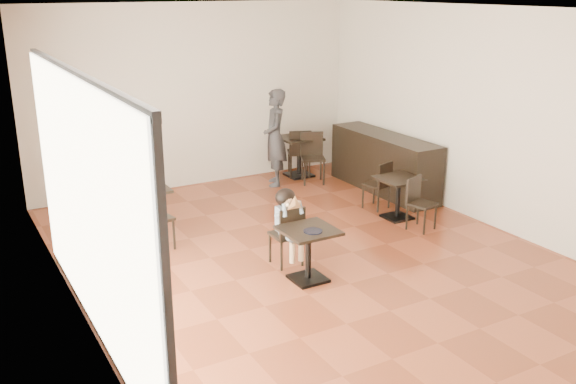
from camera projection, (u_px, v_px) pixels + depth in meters
floor at (316, 261)px, 8.46m from camera, size 6.00×8.00×0.01m
ceiling at (319, 9)px, 7.47m from camera, size 6.00×8.00×0.01m
wall_back at (196, 96)px, 11.27m from camera, size 6.00×0.01×3.20m
wall_left at (69, 177)px, 6.55m from camera, size 0.01×8.00×3.20m
wall_right at (491, 119)px, 9.37m from camera, size 0.01×8.00×3.20m
storefront_window at (85, 209)px, 6.21m from camera, size 0.04×4.50×2.60m
child_table at (308, 255)px, 7.81m from camera, size 0.64×0.64×0.67m
child_chair at (286, 235)px, 8.25m from camera, size 0.36×0.36×0.81m
child at (286, 227)px, 8.21m from camera, size 0.36×0.51×1.02m
plate at (313, 231)px, 7.62m from camera, size 0.23×0.23×0.01m
pizza_slice at (294, 204)px, 7.94m from camera, size 0.24×0.18×0.05m
adult_patron at (275, 138)px, 11.42m from camera, size 0.63×0.75×1.74m
cafe_table_mid at (398, 198)px, 9.90m from camera, size 0.77×0.77×0.65m
cafe_table_left at (144, 212)px, 9.19m from camera, size 0.81×0.81×0.73m
cafe_table_back at (299, 157)px, 12.08m from camera, size 0.94×0.94×0.76m
chair_mid_a at (377, 185)px, 10.34m from camera, size 0.44×0.44×0.79m
chair_mid_b at (422, 204)px, 9.43m from camera, size 0.44×0.44×0.79m
chair_left_a at (132, 196)px, 9.62m from camera, size 0.46×0.46×0.88m
chair_left_b at (156, 219)px, 8.72m from camera, size 0.46×0.46×0.88m
chair_back_a at (299, 153)px, 12.06m from camera, size 0.54×0.54×0.91m
chair_back_b at (313, 159)px, 11.65m from camera, size 0.54×0.54×0.91m
service_counter at (384, 163)px, 11.20m from camera, size 0.60×2.40×1.00m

